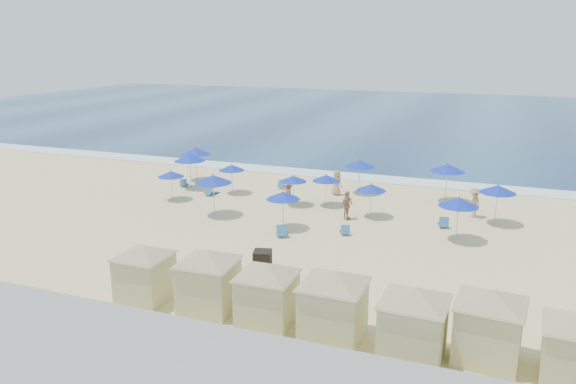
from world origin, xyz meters
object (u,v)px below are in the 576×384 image
object	(u,v)px
cabana_2	(267,286)
beachgoer_0	(287,189)
umbrella_0	(190,158)
beachgoer_1	(347,205)
umbrella_6	(283,196)
umbrella_9	(448,168)
cabana_1	(208,272)
umbrella_12	(360,164)
umbrella_5	(293,179)
umbrella_1	(171,174)
beachgoer_3	(337,183)
cabana_0	(144,265)
umbrella_7	(326,178)
umbrella_2	(196,151)
cabana_3	(334,296)
beachgoer_2	(474,203)
umbrella_11	(459,202)
umbrella_10	(498,189)
umbrella_8	(371,187)
umbrella_4	(232,168)
umbrella_3	(213,179)
cabana_4	(414,314)
cabana_5	(490,316)
trash_bin	(262,259)

from	to	relation	value
cabana_2	beachgoer_0	world-z (taller)	cabana_2
umbrella_0	beachgoer_1	distance (m)	13.42
umbrella_6	umbrella_9	bearing A→B (deg)	48.08
umbrella_6	beachgoer_1	xyz separation A→B (m)	(3.03, 3.02, -1.10)
cabana_1	umbrella_12	bearing A→B (deg)	86.30
umbrella_5	beachgoer_1	bearing A→B (deg)	-22.83
umbrella_1	beachgoer_3	bearing A→B (deg)	27.11
cabana_0	beachgoer_0	bearing A→B (deg)	89.74
umbrella_0	umbrella_7	size ratio (longest dim) A/B	1.22
umbrella_2	umbrella_5	distance (m)	10.35
cabana_3	beachgoer_2	bearing A→B (deg)	77.03
cabana_1	umbrella_6	xyz separation A→B (m)	(-0.94, 10.71, 0.36)
cabana_1	umbrella_11	xyz separation A→B (m)	(8.76, 12.23, 0.56)
umbrella_5	umbrella_10	distance (m)	12.80
umbrella_8	beachgoer_1	bearing A→B (deg)	-140.18
cabana_1	umbrella_7	bearing A→B (deg)	90.04
umbrella_0	beachgoer_1	size ratio (longest dim) A/B	1.48
beachgoer_0	umbrella_11	bearing A→B (deg)	132.36
umbrella_4	beachgoer_1	xyz separation A→B (m)	(9.38, -3.04, -0.98)
umbrella_9	beachgoer_3	distance (m)	7.68
umbrella_0	beachgoer_3	bearing A→B (deg)	10.52
umbrella_3	beachgoer_1	xyz separation A→B (m)	(8.06, 2.16, -1.44)
beachgoer_0	umbrella_4	bearing A→B (deg)	-30.32
cabana_0	umbrella_8	bearing A→B (deg)	66.93
umbrella_2	umbrella_10	size ratio (longest dim) A/B	1.07
cabana_1	beachgoer_1	size ratio (longest dim) A/B	2.52
cabana_4	beachgoer_2	xyz separation A→B (m)	(1.04, 17.62, -0.71)
cabana_1	umbrella_4	bearing A→B (deg)	113.51
cabana_1	cabana_5	world-z (taller)	cabana_5
umbrella_8	umbrella_11	bearing A→B (deg)	-25.11
cabana_1	beachgoer_1	distance (m)	13.90
umbrella_2	beachgoer_2	distance (m)	21.24
beachgoer_0	beachgoer_2	bearing A→B (deg)	154.71
cabana_1	cabana_4	distance (m)	8.36
beachgoer_2	umbrella_9	bearing A→B (deg)	-173.42
trash_bin	umbrella_4	xyz separation A→B (m)	(-7.57, 11.92, 1.46)
cabana_1	umbrella_3	xyz separation A→B (m)	(-5.97, 11.57, 0.71)
cabana_4	umbrella_4	world-z (taller)	cabana_4
umbrella_4	umbrella_6	bearing A→B (deg)	-43.63
umbrella_4	umbrella_12	size ratio (longest dim) A/B	0.87
cabana_4	umbrella_7	size ratio (longest dim) A/B	2.10
umbrella_8	beachgoer_0	distance (m)	6.60
umbrella_10	beachgoer_0	size ratio (longest dim) A/B	1.60
umbrella_4	umbrella_8	size ratio (longest dim) A/B	0.99
cabana_0	umbrella_0	xyz separation A→B (m)	(-7.86, 17.08, 0.77)
beachgoer_1	cabana_5	bearing A→B (deg)	-125.56
cabana_0	umbrella_11	distance (m)	17.06
cabana_3	umbrella_8	distance (m)	15.26
trash_bin	umbrella_4	size ratio (longest dim) A/B	0.39
umbrella_0	umbrella_12	distance (m)	12.55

